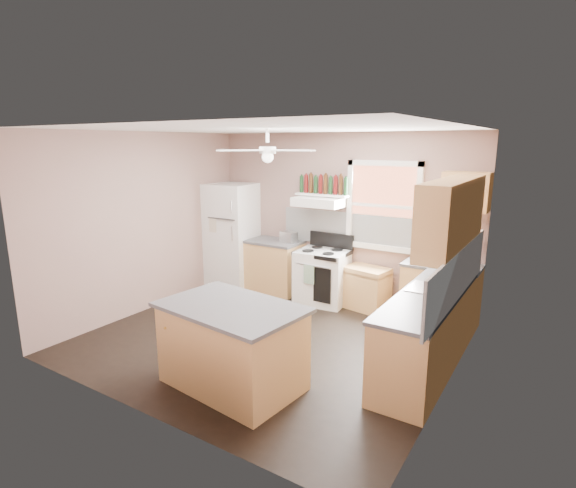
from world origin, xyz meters
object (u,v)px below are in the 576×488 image
Objects in this scene: stove at (322,277)px; island at (232,348)px; refrigerator at (232,235)px; cart at (366,288)px; toaster at (289,237)px.

stove is 0.61× the size of island.
cart is (2.53, 0.15, -0.59)m from refrigerator.
refrigerator is 1.13m from toaster.
stove and island have the same top height.
cart is at bearing -1.98° from refrigerator.
island is at bearing -56.15° from refrigerator.
island is at bearing -87.61° from stove.
island is at bearing -55.33° from toaster.
island is (1.11, -2.86, -0.56)m from toaster.
refrigerator is 6.56× the size of toaster.
refrigerator is 2.14× the size of stove.
refrigerator reaches higher than cart.
toaster reaches higher than stove.
stove is at bearing 104.56° from island.
refrigerator is 2.77× the size of cart.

